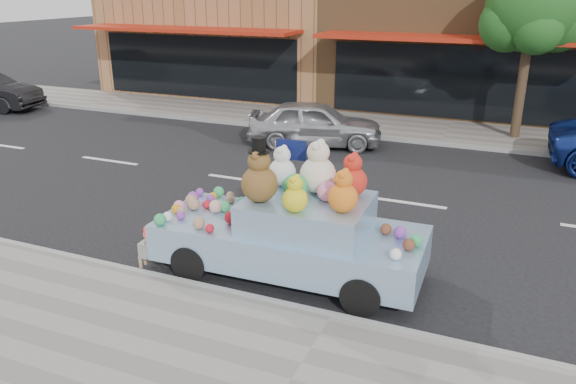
% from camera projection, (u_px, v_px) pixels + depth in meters
% --- Properties ---
extents(ground, '(120.00, 120.00, 0.00)m').
position_uv_depth(ground, '(405.00, 203.00, 12.25)').
color(ground, black).
rests_on(ground, ground).
extents(near_sidewalk, '(60.00, 3.00, 0.12)m').
position_uv_depth(near_sidewalk, '(291.00, 383.00, 6.61)').
color(near_sidewalk, gray).
rests_on(near_sidewalk, ground).
extents(far_sidewalk, '(60.00, 3.00, 0.12)m').
position_uv_depth(far_sidewalk, '(447.00, 132.00, 17.85)').
color(far_sidewalk, gray).
rests_on(far_sidewalk, ground).
extents(near_kerb, '(60.00, 0.12, 0.13)m').
position_uv_depth(near_kerb, '(332.00, 317.00, 7.90)').
color(near_kerb, gray).
rests_on(near_kerb, ground).
extents(far_kerb, '(60.00, 0.12, 0.13)m').
position_uv_depth(far_kerb, '(440.00, 144.00, 16.55)').
color(far_kerb, gray).
rests_on(far_kerb, ground).
extents(storefront_left, '(10.00, 9.80, 7.30)m').
position_uv_depth(storefront_left, '(242.00, 4.00, 24.96)').
color(storefront_left, '#A16C43').
rests_on(storefront_left, ground).
extents(storefront_mid, '(10.00, 9.80, 7.30)m').
position_uv_depth(storefront_mid, '(476.00, 8.00, 21.34)').
color(storefront_mid, olive).
rests_on(storefront_mid, ground).
extents(street_tree, '(3.00, 2.70, 5.22)m').
position_uv_depth(street_tree, '(533.00, 14.00, 15.90)').
color(street_tree, '#38281C').
rests_on(street_tree, ground).
extents(car_silver, '(4.16, 2.56, 1.32)m').
position_uv_depth(car_silver, '(315.00, 123.00, 16.40)').
color(car_silver, '#B5B6BA').
rests_on(car_silver, ground).
extents(art_car, '(4.53, 1.88, 2.36)m').
position_uv_depth(art_car, '(291.00, 228.00, 8.97)').
color(art_car, black).
rests_on(art_car, ground).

